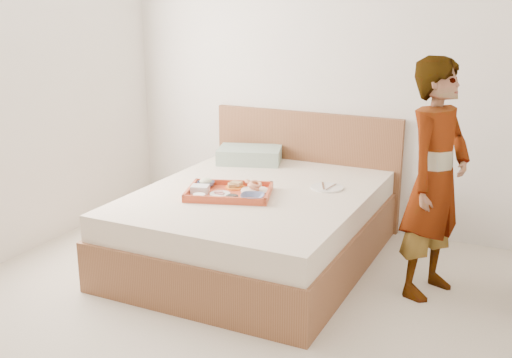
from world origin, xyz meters
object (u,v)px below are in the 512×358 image
object	(u,v)px
dinner_plate	(327,188)
person	(436,180)
bed	(256,225)
tray	(229,192)

from	to	relation	value
dinner_plate	person	distance (m)	0.87
bed	tray	distance (m)	0.36
bed	dinner_plate	bearing A→B (deg)	32.09
dinner_plate	tray	bearing A→B (deg)	-140.89
dinner_plate	bed	bearing A→B (deg)	-147.91
dinner_plate	person	bearing A→B (deg)	-17.68
bed	tray	world-z (taller)	tray
bed	tray	size ratio (longest dim) A/B	3.46
tray	dinner_plate	world-z (taller)	tray
dinner_plate	person	size ratio (longest dim) A/B	0.16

